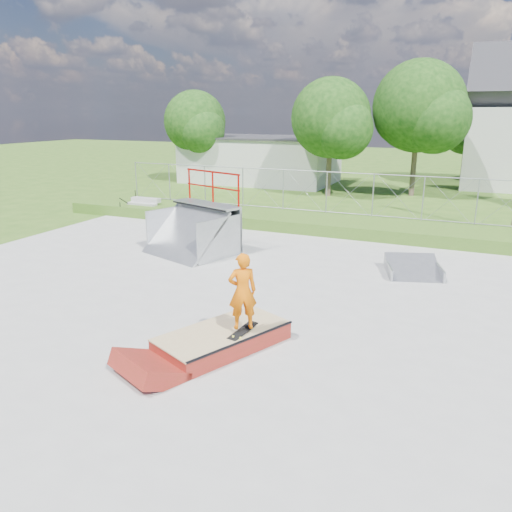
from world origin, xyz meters
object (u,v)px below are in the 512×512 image
Objects in this scene: quarter_pipe at (189,215)px; grind_box at (223,339)px; flat_bank_ramp at (413,268)px; skater at (243,295)px.

grind_box is at bearing -34.85° from quarter_pipe.
skater is (-2.61, -6.53, 1.01)m from flat_bank_ramp.
grind_box is 1.88× the size of flat_bank_ramp.
grind_box is 1.11× the size of quarter_pipe.
grind_box is 7.47m from quarter_pipe.
quarter_pipe reaches higher than grind_box.
skater is at bearing -31.97° from quarter_pipe.
quarter_pipe is 7.50m from flat_bank_ramp.
quarter_pipe is at bearing 150.09° from grind_box.
skater is (4.78, -5.93, -0.13)m from quarter_pipe.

